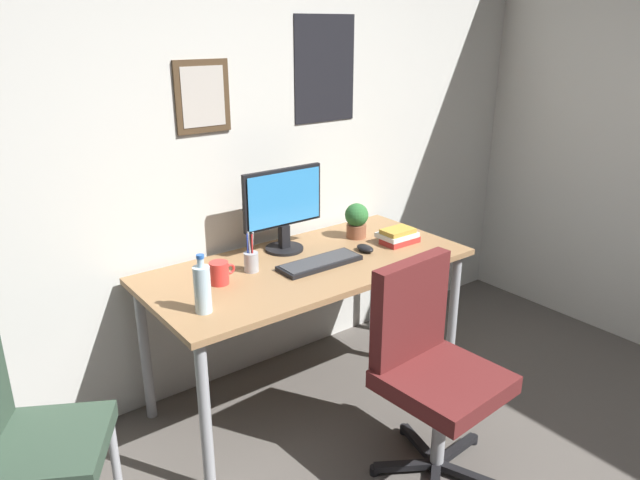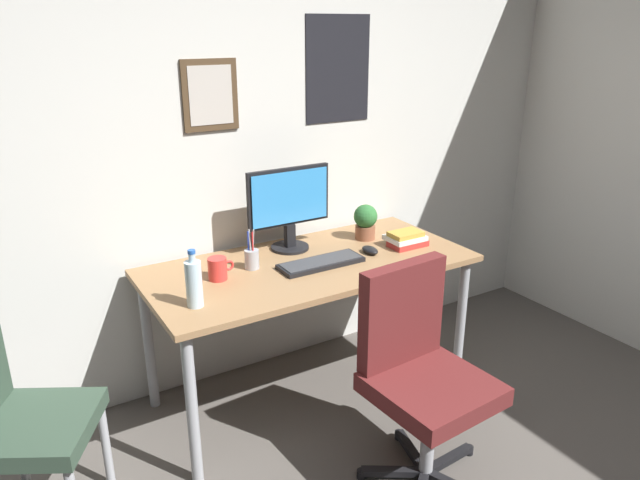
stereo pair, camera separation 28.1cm
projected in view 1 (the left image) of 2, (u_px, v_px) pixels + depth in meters
wall_back at (227, 144)px, 3.00m from camera, size 4.40×0.10×2.60m
desk at (308, 277)px, 2.97m from camera, size 1.63×0.76×0.76m
office_chair at (430, 360)px, 2.52m from camera, size 0.56×0.57×0.95m
side_chair at (24, 434)px, 2.10m from camera, size 0.57×0.57×0.88m
monitor at (283, 206)px, 3.03m from camera, size 0.46×0.20×0.43m
keyboard at (320, 263)px, 2.91m from camera, size 0.43×0.15×0.03m
computer_mouse at (365, 248)px, 3.08m from camera, size 0.06×0.11×0.04m
water_bottle at (202, 288)px, 2.41m from camera, size 0.07×0.07×0.25m
coffee_mug_near at (220, 273)px, 2.69m from camera, size 0.13×0.09×0.10m
potted_plant at (356, 219)px, 3.26m from camera, size 0.13×0.13×0.20m
pen_cup at (251, 261)px, 2.82m from camera, size 0.07×0.07×0.20m
book_stack_left at (398, 236)px, 3.20m from camera, size 0.20×0.15×0.08m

